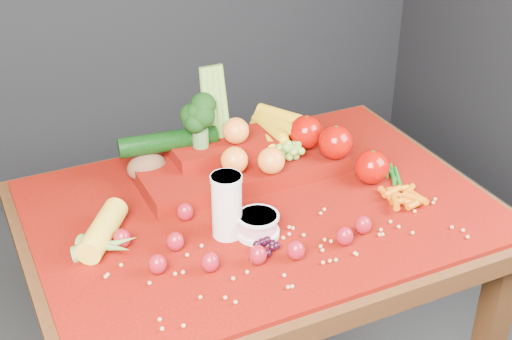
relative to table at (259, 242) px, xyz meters
name	(u,v)px	position (x,y,z in m)	size (l,w,h in m)	color
table	(259,242)	(0.00, 0.00, 0.00)	(1.10, 0.80, 0.75)	#351D0C
red_cloth	(260,208)	(0.00, 0.00, 0.10)	(1.05, 0.75, 0.01)	#650E03
milk_glass	(227,204)	(-0.12, -0.07, 0.19)	(0.07, 0.07, 0.15)	beige
yogurt_bowl	(258,224)	(-0.05, -0.11, 0.14)	(0.10, 0.10, 0.05)	silver
strawberry_scatter	(235,241)	(-0.12, -0.14, 0.13)	(0.54, 0.28, 0.05)	maroon
dark_grape_cluster	(266,247)	(-0.07, -0.17, 0.12)	(0.06, 0.05, 0.03)	black
soybean_scatter	(300,250)	(0.00, -0.20, 0.11)	(0.84, 0.24, 0.01)	#AD7E4A
corn_ear	(105,241)	(-0.38, -0.01, 0.13)	(0.25, 0.27, 0.06)	yellow
potato	(147,167)	(-0.20, 0.23, 0.14)	(0.10, 0.08, 0.07)	#4F321D
baby_carrot_pile	(399,201)	(0.30, -0.14, 0.12)	(0.17, 0.17, 0.03)	#BF5506
green_bean_pile	(392,172)	(0.37, -0.01, 0.11)	(0.14, 0.12, 0.01)	#145A16
produce_mound	(252,152)	(0.05, 0.15, 0.17)	(0.61, 0.36, 0.27)	#650E03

